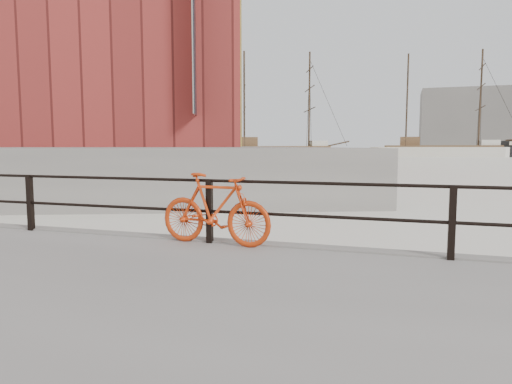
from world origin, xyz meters
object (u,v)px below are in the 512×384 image
Objects in this scene: bicycle at (215,209)px; workboat_near at (153,166)px; schooner_left at (277,157)px; workboat_far at (129,161)px; schooner_mid at (441,157)px.

workboat_near is at bearing 126.76° from bicycle.
schooner_left is (-17.86, 69.04, -0.90)m from bicycle.
schooner_left is 27.74m from workboat_far.
schooner_mid is 29.21m from schooner_left.
bicycle is 0.15× the size of workboat_near.
schooner_left is at bearing -156.35° from schooner_mid.
workboat_far is (-12.97, -24.52, 0.00)m from schooner_left.
schooner_mid is at bearing 21.03° from workboat_near.
schooner_left reaches higher than bicycle.
schooner_mid reaches higher than workboat_near.
schooner_mid is 2.18× the size of workboat_near.
workboat_near is (-19.16, 30.55, -0.90)m from bicycle.
schooner_left is 2.14× the size of workboat_far.
bicycle is at bearing -90.23° from workboat_far.
schooner_mid is 53.64m from workboat_far.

